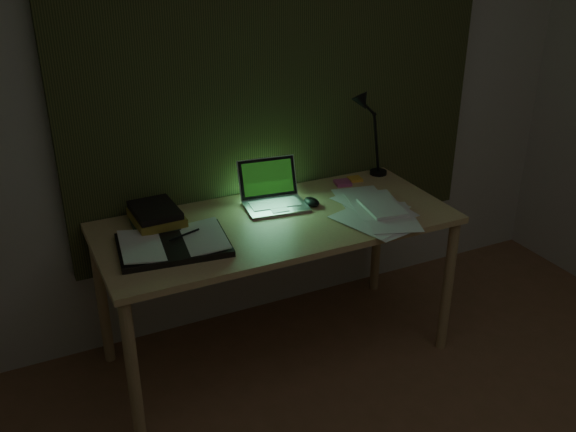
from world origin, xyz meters
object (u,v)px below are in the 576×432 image
desk_lamp (381,130)px  book_stack (156,217)px  open_textbook (173,244)px  loose_papers (370,209)px  laptop (276,188)px  desk (277,290)px

desk_lamp → book_stack: bearing=179.7°
open_textbook → loose_papers: open_textbook is taller
loose_papers → open_textbook: bearing=177.0°
book_stack → desk_lamp: size_ratio=0.50×
open_textbook → laptop: bearing=24.6°
open_textbook → desk_lamp: bearing=22.2°
desk → desk_lamp: desk_lamp is taller
open_textbook → book_stack: (-0.01, 0.23, 0.03)m
open_textbook → book_stack: 0.23m
loose_papers → book_stack: bearing=163.9°
desk → laptop: 0.50m
laptop → desk_lamp: size_ratio=0.66×
book_stack → loose_papers: (0.95, -0.28, -0.04)m
laptop → desk: bearing=-106.9°
loose_papers → desk_lamp: bearing=52.5°
open_textbook → desk_lamp: 1.31m
laptop → open_textbook: size_ratio=0.72×
desk → book_stack: book_stack is taller
open_textbook → loose_papers: size_ratio=1.15×
desk_lamp → open_textbook: bearing=-170.2°
desk → book_stack: size_ratio=6.55×
laptop → open_textbook: bearing=-155.6°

